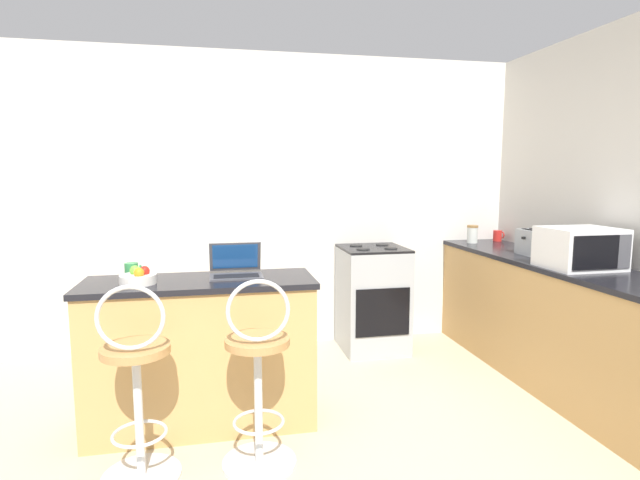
{
  "coord_description": "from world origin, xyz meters",
  "views": [
    {
      "loc": [
        -0.31,
        -2.15,
        1.55
      ],
      "look_at": [
        0.51,
        1.81,
        1.02
      ],
      "focal_mm": 28.0,
      "sensor_mm": 36.0,
      "label": 1
    }
  ],
  "objects_px": {
    "bar_stool_far": "(258,378)",
    "storage_jar": "(472,234)",
    "stove_range": "(372,299)",
    "bar_stool_near": "(137,388)",
    "mug_red": "(498,236)",
    "microwave": "(580,248)",
    "fruit_bowl": "(138,278)",
    "laptop": "(236,267)",
    "mug_green": "(132,271)",
    "toaster": "(534,243)"
  },
  "relations": [
    {
      "from": "bar_stool_far",
      "to": "storage_jar",
      "type": "xyz_separation_m",
      "value": [
        2.13,
        1.7,
        0.51
      ]
    },
    {
      "from": "stove_range",
      "to": "storage_jar",
      "type": "xyz_separation_m",
      "value": [
        0.99,
        0.09,
        0.54
      ]
    },
    {
      "from": "bar_stool_near",
      "to": "mug_red",
      "type": "distance_m",
      "value": 3.55
    },
    {
      "from": "microwave",
      "to": "fruit_bowl",
      "type": "distance_m",
      "value": 2.86
    },
    {
      "from": "laptop",
      "to": "bar_stool_far",
      "type": "bearing_deg",
      "value": -82.25
    },
    {
      "from": "stove_range",
      "to": "fruit_bowl",
      "type": "height_order",
      "value": "fruit_bowl"
    },
    {
      "from": "laptop",
      "to": "microwave",
      "type": "xyz_separation_m",
      "value": [
        2.29,
        -0.22,
        0.09
      ]
    },
    {
      "from": "mug_green",
      "to": "fruit_bowl",
      "type": "distance_m",
      "value": 0.18
    },
    {
      "from": "bar_stool_near",
      "to": "fruit_bowl",
      "type": "relative_size",
      "value": 5.01
    },
    {
      "from": "storage_jar",
      "to": "bar_stool_far",
      "type": "bearing_deg",
      "value": -141.41
    },
    {
      "from": "laptop",
      "to": "stove_range",
      "type": "xyz_separation_m",
      "value": [
        1.22,
        1.0,
        -0.51
      ]
    },
    {
      "from": "bar_stool_far",
      "to": "laptop",
      "type": "height_order",
      "value": "laptop"
    },
    {
      "from": "mug_red",
      "to": "bar_stool_far",
      "type": "bearing_deg",
      "value": -143.99
    },
    {
      "from": "microwave",
      "to": "mug_red",
      "type": "distance_m",
      "value": 1.4
    },
    {
      "from": "bar_stool_far",
      "to": "stove_range",
      "type": "distance_m",
      "value": 1.97
    },
    {
      "from": "stove_range",
      "to": "mug_red",
      "type": "distance_m",
      "value": 1.4
    },
    {
      "from": "bar_stool_near",
      "to": "storage_jar",
      "type": "height_order",
      "value": "storage_jar"
    },
    {
      "from": "toaster",
      "to": "mug_green",
      "type": "xyz_separation_m",
      "value": [
        -2.95,
        -0.3,
        -0.05
      ]
    },
    {
      "from": "bar_stool_near",
      "to": "mug_green",
      "type": "relative_size",
      "value": 10.64
    },
    {
      "from": "mug_green",
      "to": "storage_jar",
      "type": "bearing_deg",
      "value": 20.4
    },
    {
      "from": "stove_range",
      "to": "mug_green",
      "type": "height_order",
      "value": "mug_green"
    },
    {
      "from": "toaster",
      "to": "stove_range",
      "type": "relative_size",
      "value": 0.28
    },
    {
      "from": "laptop",
      "to": "toaster",
      "type": "bearing_deg",
      "value": 8.23
    },
    {
      "from": "laptop",
      "to": "storage_jar",
      "type": "xyz_separation_m",
      "value": [
        2.21,
        1.09,
        0.03
      ]
    },
    {
      "from": "laptop",
      "to": "mug_red",
      "type": "height_order",
      "value": "laptop"
    },
    {
      "from": "stove_range",
      "to": "laptop",
      "type": "bearing_deg",
      "value": -140.59
    },
    {
      "from": "bar_stool_far",
      "to": "laptop",
      "type": "xyz_separation_m",
      "value": [
        -0.08,
        0.61,
        0.48
      ]
    },
    {
      "from": "bar_stool_near",
      "to": "stove_range",
      "type": "distance_m",
      "value": 2.38
    },
    {
      "from": "bar_stool_far",
      "to": "mug_green",
      "type": "height_order",
      "value": "bar_stool_far"
    },
    {
      "from": "bar_stool_far",
      "to": "mug_red",
      "type": "height_order",
      "value": "bar_stool_far"
    },
    {
      "from": "bar_stool_near",
      "to": "stove_range",
      "type": "xyz_separation_m",
      "value": [
        1.75,
        1.61,
        -0.03
      ]
    },
    {
      "from": "microwave",
      "to": "toaster",
      "type": "bearing_deg",
      "value": 86.58
    },
    {
      "from": "bar_stool_far",
      "to": "toaster",
      "type": "xyz_separation_m",
      "value": [
        2.24,
        0.94,
        0.53
      ]
    },
    {
      "from": "fruit_bowl",
      "to": "mug_red",
      "type": "bearing_deg",
      "value": 22.7
    },
    {
      "from": "mug_red",
      "to": "bar_stool_near",
      "type": "bearing_deg",
      "value": -149.8
    },
    {
      "from": "microwave",
      "to": "stove_range",
      "type": "distance_m",
      "value": 1.73
    },
    {
      "from": "storage_jar",
      "to": "stove_range",
      "type": "bearing_deg",
      "value": -174.99
    },
    {
      "from": "mug_red",
      "to": "storage_jar",
      "type": "distance_m",
      "value": 0.31
    },
    {
      "from": "mug_red",
      "to": "fruit_bowl",
      "type": "distance_m",
      "value": 3.34
    },
    {
      "from": "laptop",
      "to": "mug_green",
      "type": "height_order",
      "value": "laptop"
    },
    {
      "from": "toaster",
      "to": "mug_red",
      "type": "relative_size",
      "value": 2.55
    },
    {
      "from": "bar_stool_far",
      "to": "mug_green",
      "type": "distance_m",
      "value": 1.07
    },
    {
      "from": "storage_jar",
      "to": "fruit_bowl",
      "type": "distance_m",
      "value": 3.03
    },
    {
      "from": "bar_stool_far",
      "to": "mug_green",
      "type": "relative_size",
      "value": 10.64
    },
    {
      "from": "storage_jar",
      "to": "mug_green",
      "type": "bearing_deg",
      "value": -159.6
    },
    {
      "from": "bar_stool_far",
      "to": "mug_red",
      "type": "xyz_separation_m",
      "value": [
        2.43,
        1.77,
        0.48
      ]
    },
    {
      "from": "microwave",
      "to": "mug_green",
      "type": "distance_m",
      "value": 2.92
    },
    {
      "from": "fruit_bowl",
      "to": "mug_green",
      "type": "bearing_deg",
      "value": 109.79
    },
    {
      "from": "bar_stool_far",
      "to": "storage_jar",
      "type": "height_order",
      "value": "storage_jar"
    },
    {
      "from": "bar_stool_near",
      "to": "bar_stool_far",
      "type": "bearing_deg",
      "value": 0.0
    }
  ]
}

